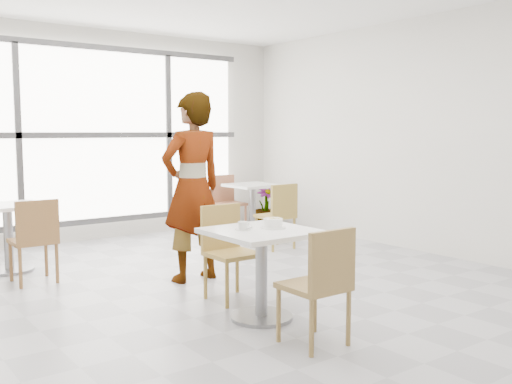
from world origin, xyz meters
TOP-DOWN VIEW (x-y plane):
  - floor at (0.00, 0.00)m, footprint 7.00×7.00m
  - wall_back at (0.00, 3.50)m, footprint 6.00×0.00m
  - wall_right at (3.00, 0.00)m, footprint 0.00×7.00m
  - window at (0.00, 3.44)m, footprint 4.60×0.07m
  - main_table at (-0.31, -0.78)m, footprint 0.80×0.80m
  - chair_near at (-0.35, -1.55)m, footprint 0.42×0.42m
  - chair_far at (-0.20, -0.12)m, footprint 0.42×0.42m
  - oatmeal_bowl at (-0.19, -0.79)m, footprint 0.21×0.21m
  - coffee_cup at (-0.43, -0.70)m, footprint 0.16×0.13m
  - person at (-0.11, 0.65)m, footprint 0.74×0.52m
  - bg_table_left at (-1.56, 2.21)m, footprint 0.70×0.70m
  - bg_table_right at (2.08, 2.58)m, footprint 0.70×0.70m
  - bg_chair_left_near at (-1.48, 1.47)m, footprint 0.42×0.42m
  - bg_chair_right_near at (1.61, 1.35)m, footprint 0.42×0.42m
  - bg_chair_right_far at (1.86, 2.96)m, footprint 0.42×0.42m
  - plant_right at (2.66, 2.99)m, footprint 0.41×0.41m

SIDE VIEW (x-z plane):
  - floor at x=0.00m, z-range 0.00..0.00m
  - plant_right at x=2.66m, z-range 0.00..0.65m
  - bg_table_left at x=-1.56m, z-range 0.11..0.86m
  - bg_table_right at x=2.08m, z-range 0.11..0.86m
  - chair_near at x=-0.35m, z-range 0.07..0.94m
  - chair_far at x=-0.20m, z-range 0.07..0.94m
  - bg_chair_left_near at x=-1.48m, z-range 0.07..0.94m
  - bg_chair_right_near at x=1.61m, z-range 0.07..0.94m
  - bg_chair_right_far at x=1.86m, z-range 0.07..0.94m
  - main_table at x=-0.31m, z-range 0.15..0.90m
  - coffee_cup at x=-0.43m, z-range 0.75..0.81m
  - oatmeal_bowl at x=-0.19m, z-range 0.75..0.84m
  - person at x=-0.11m, z-range 0.00..1.95m
  - window at x=0.00m, z-range 0.24..2.76m
  - wall_back at x=0.00m, z-range -1.50..4.50m
  - wall_right at x=3.00m, z-range -2.00..5.00m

